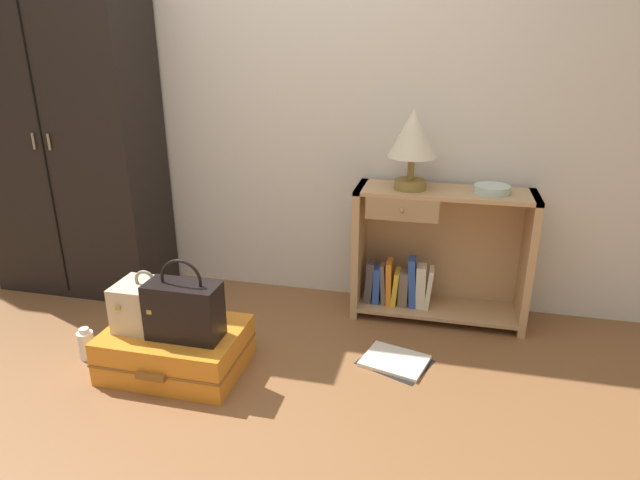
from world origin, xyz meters
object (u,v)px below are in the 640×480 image
(suitcase_large, at_px, (176,349))
(handbag, at_px, (184,310))
(bookshelf, at_px, (433,256))
(train_case, at_px, (148,306))
(wardrobe, at_px, (69,135))
(open_book_on_floor, at_px, (395,361))
(table_lamp, at_px, (413,137))
(bottle, at_px, (86,344))
(bowl, at_px, (492,189))

(suitcase_large, height_order, handbag, handbag)
(bookshelf, bearing_deg, train_case, -146.16)
(wardrobe, bearing_deg, open_book_on_floor, -13.30)
(wardrobe, xyz_separation_m, table_lamp, (2.03, 0.04, 0.06))
(bottle, bearing_deg, open_book_on_floor, 11.68)
(bookshelf, distance_m, bowl, 0.49)
(suitcase_large, bearing_deg, handbag, -28.60)
(bowl, height_order, handbag, bowl)
(bookshelf, relative_size, bowl, 5.14)
(bookshelf, height_order, train_case, bookshelf)
(bowl, height_order, suitcase_large, bowl)
(suitcase_large, relative_size, bottle, 3.90)
(bowl, bearing_deg, bottle, -156.07)
(bookshelf, xyz_separation_m, table_lamp, (-0.15, -0.04, 0.66))
(bowl, distance_m, bottle, 2.21)
(bottle, xyz_separation_m, open_book_on_floor, (1.51, 0.31, -0.07))
(train_case, relative_size, open_book_on_floor, 0.75)
(bookshelf, relative_size, train_case, 3.24)
(handbag, relative_size, bottle, 2.32)
(train_case, bearing_deg, wardrobe, 139.00)
(bowl, distance_m, handbag, 1.66)
(table_lamp, distance_m, bottle, 1.96)
(table_lamp, bearing_deg, wardrobe, -178.94)
(suitcase_large, bearing_deg, bookshelf, 36.25)
(bowl, relative_size, handbag, 0.48)
(open_book_on_floor, bearing_deg, bottle, -168.32)
(wardrobe, height_order, bottle, wardrobe)
(handbag, bearing_deg, bottle, 177.12)
(bookshelf, bearing_deg, handbag, -139.98)
(suitcase_large, xyz_separation_m, handbag, (0.09, -0.05, 0.25))
(handbag, bearing_deg, open_book_on_floor, 20.02)
(bowl, relative_size, bottle, 1.12)
(wardrobe, bearing_deg, table_lamp, 1.06)
(bowl, bearing_deg, wardrobe, -178.65)
(table_lamp, xyz_separation_m, handbag, (-0.92, -0.86, -0.67))
(bottle, bearing_deg, table_lamp, 29.05)
(train_case, relative_size, bottle, 1.77)
(wardrobe, xyz_separation_m, bowl, (2.45, 0.06, -0.20))
(bookshelf, relative_size, handbag, 2.47)
(bookshelf, distance_m, open_book_on_floor, 0.68)
(table_lamp, relative_size, handbag, 1.10)
(bottle, distance_m, open_book_on_floor, 1.54)
(bowl, bearing_deg, bookshelf, 176.06)
(table_lamp, relative_size, bottle, 2.55)
(wardrobe, relative_size, open_book_on_floor, 4.95)
(wardrobe, bearing_deg, handbag, -36.65)
(bookshelf, bearing_deg, open_book_on_floor, -103.71)
(wardrobe, relative_size, suitcase_large, 3.00)
(table_lamp, relative_size, suitcase_large, 0.65)
(bowl, distance_m, train_case, 1.82)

